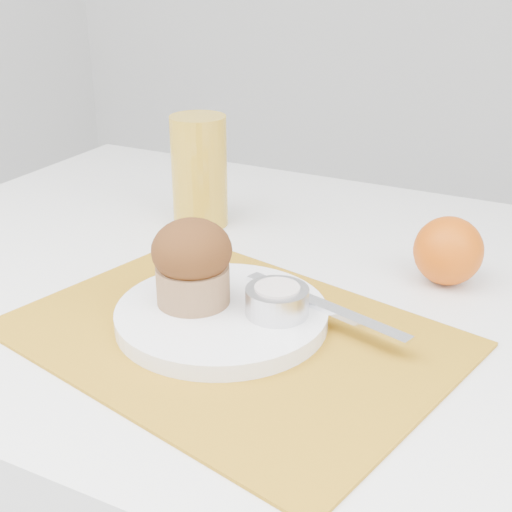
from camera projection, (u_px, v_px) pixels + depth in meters
The scene contains 10 objects.
placemat at pixel (231, 336), 0.74m from camera, with size 0.44×0.32×0.00m, color #B27B18.
plate at pixel (222, 315), 0.75m from camera, with size 0.22×0.22×0.02m, color white.
ramekin at pixel (277, 301), 0.73m from camera, with size 0.07×0.07×0.03m, color silver.
cream at pixel (277, 289), 0.73m from camera, with size 0.05×0.05×0.01m, color silver.
raspberry_near at pixel (265, 285), 0.78m from camera, with size 0.02×0.02×0.02m, color #610402.
raspberry_far at pixel (276, 291), 0.77m from camera, with size 0.02×0.02×0.02m, color #5D0302.
butter_knife at pixel (324, 306), 0.75m from camera, with size 0.21×0.02×0.01m, color white.
orange at pixel (448, 251), 0.84m from camera, with size 0.08×0.08×0.08m, color #CF5207.
juice_glass at pixel (199, 171), 1.00m from camera, with size 0.08×0.08×0.16m, color gold.
muffin at pixel (192, 262), 0.75m from camera, with size 0.10×0.10×0.09m.
Camera 1 is at (0.30, -0.66, 1.13)m, focal length 50.00 mm.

